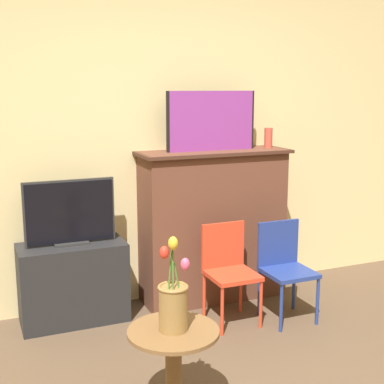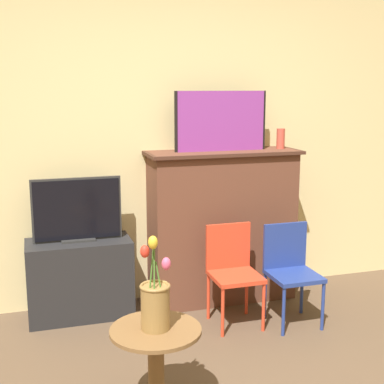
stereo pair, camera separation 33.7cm
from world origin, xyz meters
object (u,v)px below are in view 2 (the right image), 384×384
(chair_red, at_px, (233,267))
(chair_blue, at_px, (290,267))
(tv_monitor, at_px, (77,211))
(vase_tulips, at_px, (155,302))
(painting, at_px, (221,121))

(chair_red, bearing_deg, chair_blue, -15.09)
(tv_monitor, height_order, vase_tulips, tv_monitor)
(tv_monitor, relative_size, chair_blue, 0.90)
(painting, height_order, vase_tulips, painting)
(painting, distance_m, tv_monitor, 1.27)
(painting, xyz_separation_m, chair_red, (-0.06, -0.45, -1.01))
(chair_red, xyz_separation_m, vase_tulips, (-0.79, -0.97, 0.22))
(tv_monitor, distance_m, vase_tulips, 1.43)
(tv_monitor, distance_m, chair_blue, 1.59)
(painting, xyz_separation_m, chair_blue, (0.34, -0.56, -1.01))
(chair_blue, distance_m, vase_tulips, 1.49)
(painting, bearing_deg, tv_monitor, -179.13)
(painting, relative_size, vase_tulips, 1.46)
(tv_monitor, bearing_deg, chair_red, -22.48)
(painting, height_order, chair_blue, painting)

